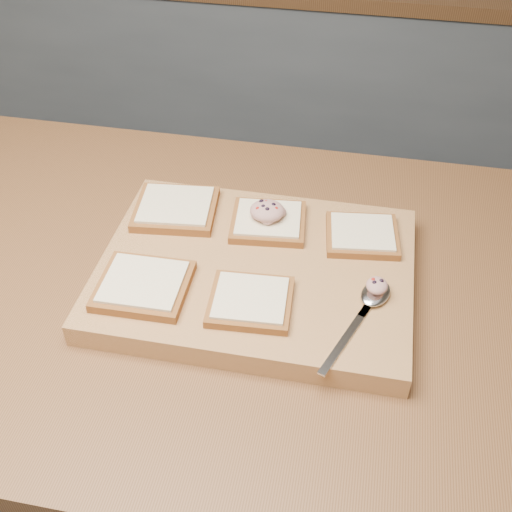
{
  "coord_description": "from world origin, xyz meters",
  "views": [
    {
      "loc": [
        0.1,
        -0.7,
        1.59
      ],
      "look_at": [
        -0.03,
        0.0,
        0.95
      ],
      "focal_mm": 45.0,
      "sensor_mm": 36.0,
      "label": 1
    }
  ],
  "objects": [
    {
      "name": "island_counter",
      "position": [
        0.0,
        0.0,
        0.45
      ],
      "size": [
        2.0,
        0.8,
        0.9
      ],
      "color": "slate",
      "rests_on": "ground"
    },
    {
      "name": "back_counter",
      "position": [
        0.0,
        1.43,
        0.47
      ],
      "size": [
        3.6,
        0.62,
        0.94
      ],
      "color": "slate",
      "rests_on": "ground"
    },
    {
      "name": "cutting_board",
      "position": [
        -0.03,
        0.0,
        0.92
      ],
      "size": [
        0.47,
        0.36,
        0.04
      ],
      "primitive_type": "cube",
      "color": "tan",
      "rests_on": "island_counter"
    },
    {
      "name": "bread_far_left",
      "position": [
        -0.19,
        0.1,
        0.95
      ],
      "size": [
        0.14,
        0.13,
        0.02
      ],
      "color": "brown",
      "rests_on": "cutting_board"
    },
    {
      "name": "bread_far_center",
      "position": [
        -0.03,
        0.1,
        0.95
      ],
      "size": [
        0.13,
        0.12,
        0.02
      ],
      "color": "brown",
      "rests_on": "cutting_board"
    },
    {
      "name": "bread_far_right",
      "position": [
        0.12,
        0.09,
        0.95
      ],
      "size": [
        0.12,
        0.12,
        0.02
      ],
      "color": "brown",
      "rests_on": "cutting_board"
    },
    {
      "name": "bread_near_left",
      "position": [
        -0.18,
        -0.08,
        0.95
      ],
      "size": [
        0.13,
        0.12,
        0.02
      ],
      "color": "brown",
      "rests_on": "cutting_board"
    },
    {
      "name": "bread_near_center",
      "position": [
        -0.03,
        -0.08,
        0.95
      ],
      "size": [
        0.12,
        0.11,
        0.02
      ],
      "color": "brown",
      "rests_on": "cutting_board"
    },
    {
      "name": "tuna_salad_dollop",
      "position": [
        -0.04,
        0.1,
        0.97
      ],
      "size": [
        0.06,
        0.05,
        0.03
      ],
      "color": "tan",
      "rests_on": "bread_far_center"
    },
    {
      "name": "spoon",
      "position": [
        0.14,
        -0.04,
        0.94
      ],
      "size": [
        0.09,
        0.19,
        0.01
      ],
      "color": "silver",
      "rests_on": "cutting_board"
    },
    {
      "name": "spoon_salad",
      "position": [
        0.15,
        -0.03,
        0.96
      ],
      "size": [
        0.03,
        0.03,
        0.02
      ],
      "color": "tan",
      "rests_on": "spoon"
    }
  ]
}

